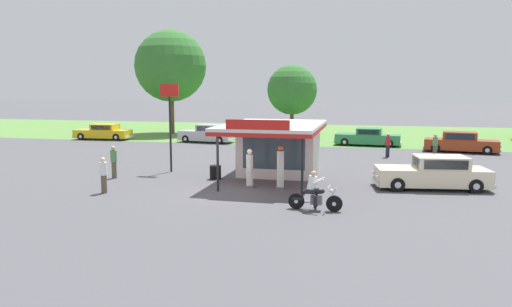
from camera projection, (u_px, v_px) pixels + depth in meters
ground_plane at (232, 192)px, 22.01m from camera, size 300.00×300.00×0.00m
grass_verge_strip at (310, 133)px, 50.91m from camera, size 120.00×24.00×0.01m
service_station_kiosk at (278, 144)px, 25.78m from camera, size 4.85×7.31×3.40m
gas_pump_nearside at (250, 170)px, 22.89m from camera, size 0.44×0.44×1.88m
gas_pump_offside at (280, 169)px, 22.52m from camera, size 0.44×0.44×2.10m
motorcycle_with_rider at (314, 194)px, 18.57m from camera, size 2.15×0.70×1.58m
featured_classic_sedan at (433, 174)px, 22.61m from camera, size 5.54×2.64×1.58m
parked_car_second_row_spare at (461, 143)px, 35.52m from camera, size 5.55×2.60×1.54m
parked_car_back_row_right at (103, 132)px, 44.31m from camera, size 5.48×2.06×1.45m
parked_car_back_row_centre_right at (207, 134)px, 41.98m from camera, size 5.23×2.44×1.59m
parked_car_back_row_far_left at (368, 138)px, 39.63m from camera, size 5.61×2.36×1.46m
bystander_admiring_sedan at (104, 174)px, 21.61m from camera, size 0.34×0.34×1.66m
bystander_standing_back_lot at (388, 145)px, 32.87m from camera, size 0.36×0.36×1.65m
bystander_chatting_near_pumps at (435, 145)px, 32.33m from camera, size 0.34×0.34×1.70m
bystander_strolling_foreground at (114, 161)px, 25.19m from camera, size 0.34×0.34×1.74m
tree_oak_left at (171, 68)px, 49.01m from camera, size 7.42×7.42×10.80m
tree_oak_far_right at (292, 91)px, 45.97m from camera, size 4.88×4.88×7.08m
roadside_pole_sign at (170, 113)px, 26.82m from camera, size 1.10×0.12×5.01m
spare_tire_stack at (215, 172)px, 25.04m from camera, size 0.60×0.60×0.72m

